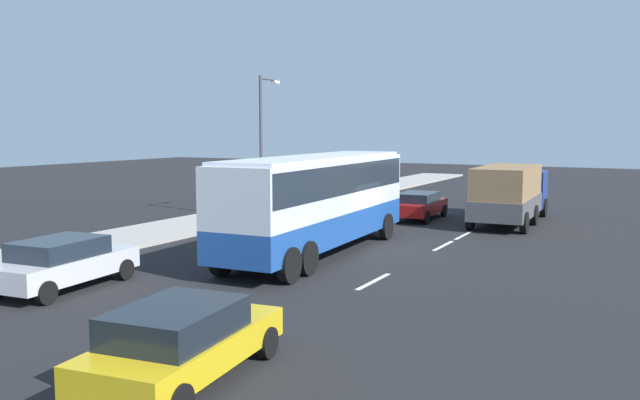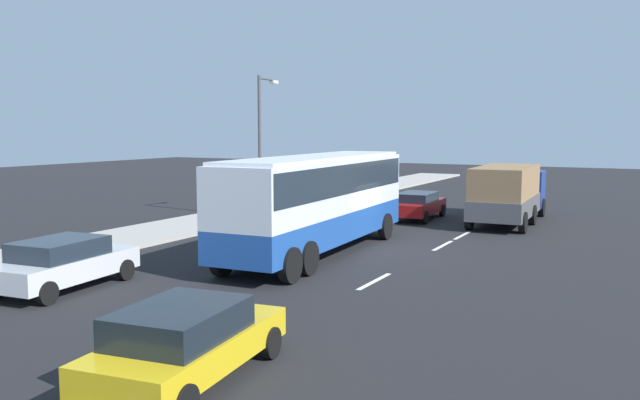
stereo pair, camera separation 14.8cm
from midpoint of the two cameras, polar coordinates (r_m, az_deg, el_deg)
The scene contains 10 objects.
ground_plane at distance 25.43m, azimuth 3.83°, elevation -4.21°, with size 120.00×120.00×0.00m, color black.
sidewalk_curb at distance 30.55m, azimuth -12.88°, elevation -2.44°, with size 80.00×4.00×0.15m, color #A8A399.
lane_centreline at distance 24.71m, azimuth 9.26°, elevation -4.58°, with size 38.57×0.16×0.01m.
coach_bus at distance 23.87m, azimuth -0.40°, elevation 0.55°, with size 11.52×3.21×3.62m.
cargo_truck at distance 33.11m, azimuth 15.95°, elevation 0.70°, with size 8.06×2.89×2.82m.
car_yellow_taxi at distance 12.42m, azimuth -11.94°, elevation -11.87°, with size 4.65×2.44×1.46m.
car_silver_hatch at distance 20.28m, azimuth -21.66°, elevation -5.07°, with size 4.54×2.30×1.47m.
car_red_compact at distance 33.71m, azimuth 8.36°, elevation -0.40°, with size 4.53×2.08×1.37m.
pedestrian_near_curb at distance 33.95m, azimuth -7.01°, elevation 0.19°, with size 0.32×0.32×1.58m.
street_lamp at distance 33.83m, azimuth -5.25°, elevation 5.60°, with size 1.76×0.24×7.14m.
Camera 2 is at (-22.89, -10.08, 4.61)m, focal length 36.74 mm.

